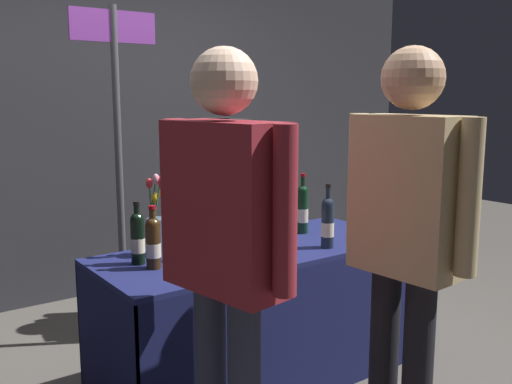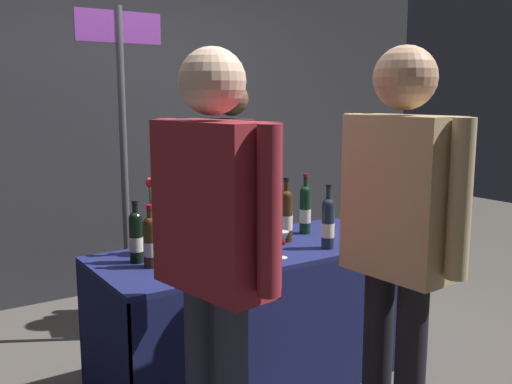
# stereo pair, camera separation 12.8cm
# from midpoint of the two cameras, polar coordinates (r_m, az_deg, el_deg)

# --- Properties ---
(ground_plane) EXTENTS (12.00, 12.00, 0.00)m
(ground_plane) POSITION_cam_midpoint_polar(r_m,az_deg,el_deg) (3.32, 1.16, -18.13)
(ground_plane) COLOR #514C47
(back_partition) EXTENTS (6.31, 0.12, 3.00)m
(back_partition) POSITION_cam_midpoint_polar(r_m,az_deg,el_deg) (4.67, -12.60, 8.78)
(back_partition) COLOR #2D2D33
(back_partition) RESTS_ON ground_plane
(tasting_table) EXTENTS (1.70, 0.71, 0.75)m
(tasting_table) POSITION_cam_midpoint_polar(r_m,az_deg,el_deg) (3.12, 1.19, -9.67)
(tasting_table) COLOR #191E51
(tasting_table) RESTS_ON ground_plane
(featured_wine_bottle) EXTENTS (0.07, 0.07, 0.36)m
(featured_wine_bottle) POSITION_cam_midpoint_polar(r_m,az_deg,el_deg) (3.16, 4.17, -2.28)
(featured_wine_bottle) COLOR #38230F
(featured_wine_bottle) RESTS_ON tasting_table
(display_bottle_0) EXTENTS (0.07, 0.07, 0.30)m
(display_bottle_0) POSITION_cam_midpoint_polar(r_m,az_deg,el_deg) (2.80, -10.55, -4.33)
(display_bottle_0) COLOR black
(display_bottle_0) RESTS_ON tasting_table
(display_bottle_1) EXTENTS (0.08, 0.08, 0.32)m
(display_bottle_1) POSITION_cam_midpoint_polar(r_m,az_deg,el_deg) (2.84, -1.08, -3.92)
(display_bottle_1) COLOR black
(display_bottle_1) RESTS_ON tasting_table
(display_bottle_2) EXTENTS (0.07, 0.07, 0.34)m
(display_bottle_2) POSITION_cam_midpoint_polar(r_m,az_deg,el_deg) (3.04, 8.37, -3.02)
(display_bottle_2) COLOR #192333
(display_bottle_2) RESTS_ON tasting_table
(display_bottle_3) EXTENTS (0.07, 0.07, 0.31)m
(display_bottle_3) POSITION_cam_midpoint_polar(r_m,az_deg,el_deg) (3.02, -3.12, -3.08)
(display_bottle_3) COLOR #192333
(display_bottle_3) RESTS_ON tasting_table
(display_bottle_4) EXTENTS (0.07, 0.07, 0.30)m
(display_bottle_4) POSITION_cam_midpoint_polar(r_m,az_deg,el_deg) (2.72, -9.10, -4.81)
(display_bottle_4) COLOR #38230F
(display_bottle_4) RESTS_ON tasting_table
(display_bottle_5) EXTENTS (0.07, 0.07, 0.35)m
(display_bottle_5) POSITION_cam_midpoint_polar(r_m,az_deg,el_deg) (3.35, 6.00, -1.68)
(display_bottle_5) COLOR black
(display_bottle_5) RESTS_ON tasting_table
(display_bottle_6) EXTENTS (0.07, 0.07, 0.33)m
(display_bottle_6) POSITION_cam_midpoint_polar(r_m,az_deg,el_deg) (3.01, 0.69, -3.05)
(display_bottle_6) COLOR black
(display_bottle_6) RESTS_ON tasting_table
(display_bottle_7) EXTENTS (0.07, 0.07, 0.29)m
(display_bottle_7) POSITION_cam_midpoint_polar(r_m,az_deg,el_deg) (3.28, 0.34, -2.25)
(display_bottle_7) COLOR #192333
(display_bottle_7) RESTS_ON tasting_table
(display_bottle_8) EXTENTS (0.07, 0.07, 0.31)m
(display_bottle_8) POSITION_cam_midpoint_polar(r_m,az_deg,el_deg) (2.81, -4.05, -4.23)
(display_bottle_8) COLOR #192333
(display_bottle_8) RESTS_ON tasting_table
(wine_glass_near_vendor) EXTENTS (0.08, 0.08, 0.13)m
(wine_glass_near_vendor) POSITION_cam_midpoint_polar(r_m,az_deg,el_deg) (2.84, 3.78, -4.75)
(wine_glass_near_vendor) COLOR silver
(wine_glass_near_vendor) RESTS_ON tasting_table
(wine_glass_mid) EXTENTS (0.08, 0.08, 0.14)m
(wine_glass_mid) POSITION_cam_midpoint_polar(r_m,az_deg,el_deg) (3.08, 2.29, -3.46)
(wine_glass_mid) COLOR silver
(wine_glass_mid) RESTS_ON tasting_table
(flower_vase) EXTENTS (0.11, 0.11, 0.42)m
(flower_vase) POSITION_cam_midpoint_polar(r_m,az_deg,el_deg) (2.94, -8.57, -3.74)
(flower_vase) COLOR slate
(flower_vase) RESTS_ON tasting_table
(brochure_stand) EXTENTS (0.07, 0.12, 0.16)m
(brochure_stand) POSITION_cam_midpoint_polar(r_m,az_deg,el_deg) (2.74, -2.20, -5.58)
(brochure_stand) COLOR silver
(brochure_stand) RESTS_ON tasting_table
(vendor_presenter) EXTENTS (0.25, 0.57, 1.64)m
(vendor_presenter) POSITION_cam_midpoint_polar(r_m,az_deg,el_deg) (3.86, -1.45, 1.13)
(vendor_presenter) COLOR #4C4233
(vendor_presenter) RESTS_ON ground_plane
(taster_foreground_right) EXTENTS (0.24, 0.59, 1.73)m
(taster_foreground_right) POSITION_cam_midpoint_polar(r_m,az_deg,el_deg) (2.28, 15.59, -3.49)
(taster_foreground_right) COLOR black
(taster_foreground_right) RESTS_ON ground_plane
(taster_foreground_left) EXTENTS (0.28, 0.64, 1.71)m
(taster_foreground_left) POSITION_cam_midpoint_polar(r_m,az_deg,el_deg) (2.06, -2.40, -4.60)
(taster_foreground_left) COLOR #2D3347
(taster_foreground_left) RESTS_ON ground_plane
(booth_signpost) EXTENTS (0.53, 0.04, 2.07)m
(booth_signpost) POSITION_cam_midpoint_polar(r_m,az_deg,el_deg) (3.59, -12.07, 5.26)
(booth_signpost) COLOR #47474C
(booth_signpost) RESTS_ON ground_plane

